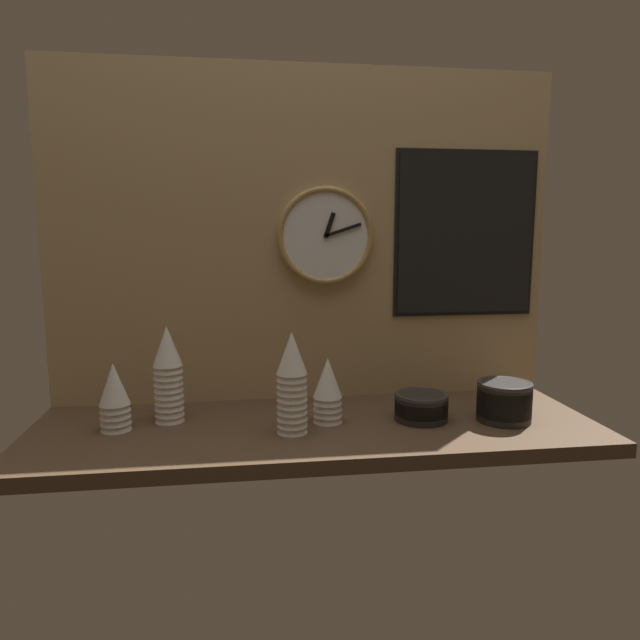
{
  "coord_description": "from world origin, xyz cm",
  "views": [
    {
      "loc": [
        -20.5,
        -155.85,
        53.76
      ],
      "look_at": [
        1.7,
        4.0,
        29.09
      ],
      "focal_mm": 32.0,
      "sensor_mm": 36.0,
      "label": 1
    }
  ],
  "objects_px": {
    "cup_stack_center": "(292,383)",
    "cup_stack_center_right": "(328,390)",
    "wall_clock": "(326,236)",
    "bowl_stack_right": "(421,406)",
    "menu_board": "(465,234)",
    "bowl_stack_far_right": "(504,400)",
    "cup_stack_left": "(168,374)",
    "cup_stack_far_left": "(114,397)"
  },
  "relations": [
    {
      "from": "cup_stack_center",
      "to": "cup_stack_center_right",
      "type": "distance_m",
      "value": 0.14
    },
    {
      "from": "cup_stack_center",
      "to": "wall_clock",
      "type": "height_order",
      "value": "wall_clock"
    },
    {
      "from": "wall_clock",
      "to": "cup_stack_center",
      "type": "bearing_deg",
      "value": -114.01
    },
    {
      "from": "bowl_stack_right",
      "to": "cup_stack_center",
      "type": "bearing_deg",
      "value": -171.87
    },
    {
      "from": "cup_stack_center",
      "to": "menu_board",
      "type": "bearing_deg",
      "value": 27.75
    },
    {
      "from": "cup_stack_center_right",
      "to": "bowl_stack_far_right",
      "type": "bearing_deg",
      "value": -6.32
    },
    {
      "from": "cup_stack_center_right",
      "to": "bowl_stack_right",
      "type": "relative_size",
      "value": 1.2
    },
    {
      "from": "cup_stack_left",
      "to": "bowl_stack_far_right",
      "type": "relative_size",
      "value": 1.78
    },
    {
      "from": "cup_stack_left",
      "to": "menu_board",
      "type": "xyz_separation_m",
      "value": [
        0.94,
        0.17,
        0.4
      ]
    },
    {
      "from": "cup_stack_center",
      "to": "cup_stack_far_left",
      "type": "relative_size",
      "value": 1.48
    },
    {
      "from": "cup_stack_left",
      "to": "bowl_stack_far_right",
      "type": "bearing_deg",
      "value": -7.62
    },
    {
      "from": "cup_stack_center_right",
      "to": "cup_stack_left",
      "type": "bearing_deg",
      "value": 170.92
    },
    {
      "from": "cup_stack_left",
      "to": "wall_clock",
      "type": "xyz_separation_m",
      "value": [
        0.48,
        0.17,
        0.39
      ]
    },
    {
      "from": "bowl_stack_right",
      "to": "menu_board",
      "type": "distance_m",
      "value": 0.6
    },
    {
      "from": "cup_stack_far_left",
      "to": "cup_stack_left",
      "type": "xyz_separation_m",
      "value": [
        0.14,
        0.06,
        0.05
      ]
    },
    {
      "from": "cup_stack_left",
      "to": "bowl_stack_right",
      "type": "distance_m",
      "value": 0.73
    },
    {
      "from": "cup_stack_center_right",
      "to": "bowl_stack_right",
      "type": "bearing_deg",
      "value": -3.25
    },
    {
      "from": "bowl_stack_right",
      "to": "wall_clock",
      "type": "height_order",
      "value": "wall_clock"
    },
    {
      "from": "cup_stack_center",
      "to": "bowl_stack_right",
      "type": "xyz_separation_m",
      "value": [
        0.38,
        0.05,
        -0.1
      ]
    },
    {
      "from": "cup_stack_center_right",
      "to": "wall_clock",
      "type": "xyz_separation_m",
      "value": [
        0.03,
        0.24,
        0.44
      ]
    },
    {
      "from": "cup_stack_center_right",
      "to": "cup_stack_far_left",
      "type": "bearing_deg",
      "value": 178.48
    },
    {
      "from": "cup_stack_left",
      "to": "cup_stack_center_right",
      "type": "distance_m",
      "value": 0.46
    },
    {
      "from": "cup_stack_center",
      "to": "cup_stack_left",
      "type": "relative_size",
      "value": 1.0
    },
    {
      "from": "cup_stack_center_right",
      "to": "menu_board",
      "type": "height_order",
      "value": "menu_board"
    },
    {
      "from": "cup_stack_far_left",
      "to": "bowl_stack_far_right",
      "type": "distance_m",
      "value": 1.1
    },
    {
      "from": "cup_stack_center",
      "to": "bowl_stack_right",
      "type": "bearing_deg",
      "value": 8.13
    },
    {
      "from": "cup_stack_center",
      "to": "wall_clock",
      "type": "xyz_separation_m",
      "value": [
        0.14,
        0.31,
        0.39
      ]
    },
    {
      "from": "cup_stack_center",
      "to": "wall_clock",
      "type": "distance_m",
      "value": 0.51
    },
    {
      "from": "cup_stack_far_left",
      "to": "bowl_stack_far_right",
      "type": "xyz_separation_m",
      "value": [
        1.09,
        -0.07,
        -0.03
      ]
    },
    {
      "from": "menu_board",
      "to": "cup_stack_center",
      "type": "bearing_deg",
      "value": -152.25
    },
    {
      "from": "cup_stack_far_left",
      "to": "wall_clock",
      "type": "distance_m",
      "value": 0.79
    },
    {
      "from": "bowl_stack_right",
      "to": "cup_stack_far_left",
      "type": "bearing_deg",
      "value": 177.93
    },
    {
      "from": "cup_stack_left",
      "to": "wall_clock",
      "type": "distance_m",
      "value": 0.64
    },
    {
      "from": "bowl_stack_far_right",
      "to": "cup_stack_far_left",
      "type": "bearing_deg",
      "value": 176.25
    },
    {
      "from": "cup_stack_far_left",
      "to": "bowl_stack_right",
      "type": "distance_m",
      "value": 0.86
    },
    {
      "from": "cup_stack_center",
      "to": "menu_board",
      "type": "xyz_separation_m",
      "value": [
        0.6,
        0.32,
        0.4
      ]
    },
    {
      "from": "cup_stack_left",
      "to": "bowl_stack_far_right",
      "type": "height_order",
      "value": "cup_stack_left"
    },
    {
      "from": "cup_stack_far_left",
      "to": "wall_clock",
      "type": "height_order",
      "value": "wall_clock"
    },
    {
      "from": "cup_stack_center",
      "to": "menu_board",
      "type": "relative_size",
      "value": 0.52
    },
    {
      "from": "bowl_stack_far_right",
      "to": "menu_board",
      "type": "bearing_deg",
      "value": 92.53
    },
    {
      "from": "bowl_stack_far_right",
      "to": "bowl_stack_right",
      "type": "bearing_deg",
      "value": 170.16
    },
    {
      "from": "cup_stack_left",
      "to": "bowl_stack_far_right",
      "type": "distance_m",
      "value": 0.97
    }
  ]
}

